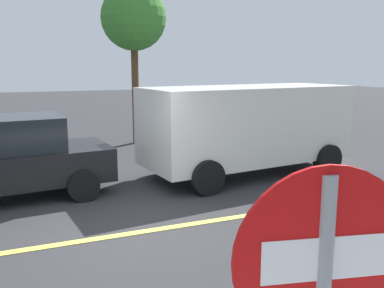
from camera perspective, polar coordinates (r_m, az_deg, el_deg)
name	(u,v)px	position (r m, az deg, el deg)	size (l,w,h in m)	color
ground_plane	(138,233)	(7.07, -7.35, -11.92)	(80.00, 80.00, 0.00)	#2D2D30
lane_marking_centre	(290,209)	(8.30, 13.29, -8.59)	(28.00, 0.16, 0.01)	#E0D14C
white_van	(247,124)	(10.43, 7.47, 2.67)	(5.40, 2.74, 2.20)	silver
tree_left_verge	(134,19)	(14.81, -7.96, 16.53)	(2.21, 2.21, 5.39)	#513823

